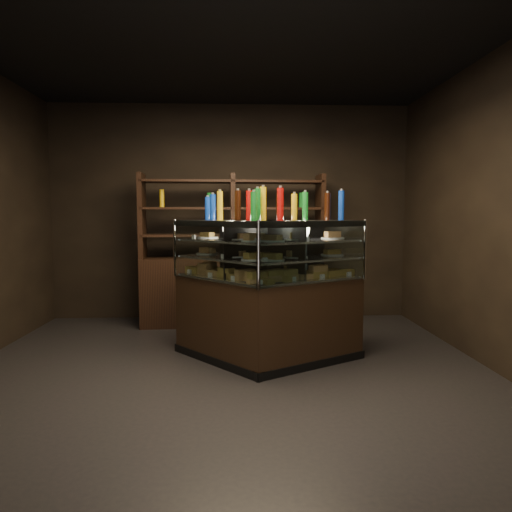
# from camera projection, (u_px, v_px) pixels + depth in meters

# --- Properties ---
(ground) EXTENTS (5.00, 5.00, 0.00)m
(ground) POSITION_uv_depth(u_px,v_px,m) (227.00, 378.00, 4.10)
(ground) COLOR black
(ground) RESTS_ON ground
(room_shell) EXTENTS (5.02, 5.02, 3.01)m
(room_shell) POSITION_uv_depth(u_px,v_px,m) (226.00, 159.00, 3.92)
(room_shell) COLOR black
(room_shell) RESTS_ON ground
(display_case) EXTENTS (1.98, 1.41, 1.42)m
(display_case) POSITION_uv_depth(u_px,v_px,m) (266.00, 313.00, 4.59)
(display_case) COLOR black
(display_case) RESTS_ON ground
(food_display) EXTENTS (1.62, 0.99, 0.44)m
(food_display) POSITION_uv_depth(u_px,v_px,m) (266.00, 257.00, 4.53)
(food_display) COLOR gold
(food_display) RESTS_ON display_case
(bottles_top) EXTENTS (1.45, 0.85, 0.30)m
(bottles_top) POSITION_uv_depth(u_px,v_px,m) (266.00, 206.00, 4.50)
(bottles_top) COLOR #B20C0A
(bottles_top) RESTS_ON display_case
(potted_conifer) EXTENTS (0.32, 0.32, 0.69)m
(potted_conifer) POSITION_uv_depth(u_px,v_px,m) (312.00, 316.00, 4.82)
(potted_conifer) COLOR black
(potted_conifer) RESTS_ON ground
(back_shelving) EXTENTS (2.43, 0.54, 2.00)m
(back_shelving) POSITION_uv_depth(u_px,v_px,m) (233.00, 280.00, 6.08)
(back_shelving) COLOR black
(back_shelving) RESTS_ON ground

